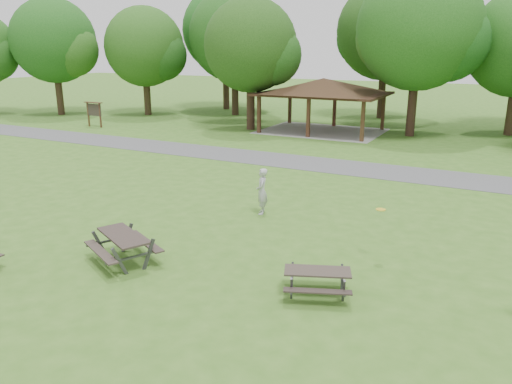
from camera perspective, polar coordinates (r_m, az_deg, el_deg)
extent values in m
plane|color=#38651D|center=(14.17, -11.22, -8.59)|extent=(160.00, 160.00, 0.00)
cube|color=#4A4B4D|center=(25.98, 8.20, 3.05)|extent=(120.00, 3.20, 0.02)
cube|color=#351E13|center=(35.35, 0.35, 8.84)|extent=(0.22, 0.22, 2.60)
cube|color=#321D12|center=(40.20, 3.89, 9.71)|extent=(0.22, 0.22, 2.60)
cube|color=#3B2115|center=(33.85, 6.00, 8.42)|extent=(0.22, 0.22, 2.60)
cube|color=#3E2116|center=(38.89, 8.96, 9.32)|extent=(0.22, 0.22, 2.60)
cube|color=#372314|center=(32.70, 12.09, 7.87)|extent=(0.22, 0.22, 2.60)
cube|color=#372314|center=(37.89, 14.33, 8.84)|extent=(0.22, 0.22, 2.60)
cube|color=black|center=(36.21, 7.66, 11.07)|extent=(8.60, 6.60, 0.16)
pyramid|color=black|center=(36.16, 7.70, 11.99)|extent=(7.01, 7.01, 1.00)
cube|color=gray|center=(36.54, 7.51, 6.91)|extent=(8.40, 6.40, 0.03)
cube|color=#3E2916|center=(40.43, -18.61, 8.37)|extent=(0.10, 0.10, 1.80)
cube|color=#3C2216|center=(39.59, -17.37, 8.33)|extent=(0.10, 0.10, 1.80)
cube|color=#2A241E|center=(39.96, -18.05, 8.92)|extent=(1.40, 0.06, 0.90)
cube|color=#392216|center=(39.90, -18.12, 9.70)|extent=(1.60, 0.30, 0.06)
cylinder|color=#2F1F14|center=(48.45, -21.55, 10.39)|extent=(0.60, 0.60, 3.67)
sphere|color=#164714|center=(48.28, -22.12, 15.73)|extent=(7.20, 7.20, 7.20)
sphere|color=#1F4C15|center=(47.28, -20.41, 15.04)|extent=(4.68, 4.68, 4.68)
sphere|color=#174915|center=(49.24, -23.37, 14.96)|extent=(4.32, 4.32, 4.32)
cylinder|color=black|center=(46.11, -12.33, 10.67)|extent=(0.60, 0.60, 3.32)
sphere|color=#1E4915|center=(45.92, -12.66, 15.90)|extent=(6.80, 6.80, 6.80)
sphere|color=#153F12|center=(45.20, -10.80, 15.14)|extent=(4.42, 4.42, 4.42)
sphere|color=#144614|center=(46.65, -14.11, 15.18)|extent=(4.08, 4.08, 4.08)
cylinder|color=black|center=(45.00, -2.40, 11.23)|extent=(0.60, 0.60, 3.85)
sphere|color=#174413|center=(44.83, -2.48, 17.41)|extent=(7.80, 7.80, 7.80)
sphere|color=#1A4F16|center=(44.25, -0.21, 16.43)|extent=(5.07, 5.07, 5.07)
sphere|color=#124012|center=(45.45, -4.38, 16.63)|extent=(4.68, 4.68, 4.68)
cylinder|color=black|center=(36.95, -0.62, 9.86)|extent=(0.60, 0.60, 3.50)
sphere|color=#1A3F12|center=(36.72, -0.64, 16.43)|extent=(6.60, 6.60, 6.60)
sphere|color=#174212|center=(36.32, 1.74, 15.38)|extent=(4.29, 4.29, 4.29)
sphere|color=#1B4B15|center=(37.18, -2.65, 15.65)|extent=(3.96, 3.96, 3.96)
cylinder|color=black|center=(35.69, 17.39, 9.33)|extent=(0.60, 0.60, 4.02)
sphere|color=#1A4D16|center=(35.50, 18.10, 17.37)|extent=(8.00, 8.00, 8.00)
sphere|color=#134414|center=(35.51, 21.04, 15.81)|extent=(5.20, 5.20, 5.20)
sphere|color=#1F4B15|center=(35.61, 15.32, 16.61)|extent=(4.80, 4.80, 4.80)
cylinder|color=#302015|center=(38.66, 27.16, 8.33)|extent=(0.60, 0.60, 3.43)
sphere|color=#154915|center=(38.27, 25.77, 14.21)|extent=(4.20, 4.20, 4.20)
cylinder|color=#331F16|center=(49.50, -3.44, 11.98)|extent=(0.60, 0.60, 4.38)
sphere|color=#154A16|center=(49.38, -3.55, 17.99)|extent=(8.00, 8.00, 8.00)
sphere|color=#154012|center=(48.73, -1.44, 17.10)|extent=(5.20, 5.20, 5.20)
sphere|color=#1E4A15|center=(50.03, -5.31, 17.24)|extent=(4.80, 4.80, 4.80)
cylinder|color=black|center=(44.30, 14.17, 10.86)|extent=(0.60, 0.60, 4.13)
sphere|color=#194112|center=(44.15, 14.64, 17.41)|extent=(8.00, 8.00, 8.00)
sphere|color=#1A4413|center=(44.05, 17.02, 16.19)|extent=(5.20, 5.20, 5.20)
sphere|color=#144012|center=(44.34, 12.42, 16.76)|extent=(4.80, 4.80, 4.80)
cube|color=#2C2320|center=(14.47, -15.01, -4.84)|extent=(2.12, 1.59, 0.05)
cube|color=#322924|center=(14.40, -17.34, -6.55)|extent=(1.90, 1.14, 0.04)
cube|color=#302722|center=(14.81, -12.56, -5.53)|extent=(1.90, 1.14, 0.04)
cube|color=#3C3C3E|center=(15.17, -17.41, -5.68)|extent=(0.25, 0.40, 0.86)
cube|color=#39393B|center=(15.42, -14.50, -5.08)|extent=(0.25, 0.40, 0.86)
cube|color=#3D3E40|center=(15.28, -15.95, -5.27)|extent=(0.78, 1.47, 0.05)
cube|color=#424245|center=(13.83, -15.32, -7.68)|extent=(0.25, 0.40, 0.86)
cube|color=#3B3B3D|center=(14.10, -12.17, -6.97)|extent=(0.25, 0.40, 0.86)
cube|color=#434345|center=(13.95, -13.74, -7.20)|extent=(0.78, 1.47, 0.05)
cube|color=#302823|center=(12.32, 7.05, -8.96)|extent=(1.73, 1.18, 0.04)
cube|color=black|center=(11.97, 7.05, -11.19)|extent=(1.58, 0.80, 0.04)
cube|color=#332A24|center=(12.91, 6.97, -9.03)|extent=(1.58, 0.80, 0.04)
cube|color=#474749|center=(12.16, 4.06, -10.95)|extent=(0.17, 0.33, 0.70)
cube|color=#414143|center=(12.76, 4.16, -9.57)|extent=(0.17, 0.33, 0.70)
cube|color=#444446|center=(12.45, 4.12, -10.14)|extent=(0.53, 1.23, 0.04)
cube|color=#464649|center=(12.20, 9.98, -11.08)|extent=(0.17, 0.33, 0.70)
cube|color=#3E3E40|center=(12.80, 9.78, -9.70)|extent=(0.17, 0.33, 0.70)
cube|color=#3A3A3C|center=(12.49, 9.88, -10.27)|extent=(0.53, 1.23, 0.04)
cylinder|color=gold|center=(14.31, 14.07, -1.95)|extent=(0.31, 0.31, 0.02)
imported|color=#AAAAAC|center=(18.05, 0.68, 0.08)|extent=(0.62, 0.73, 1.69)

